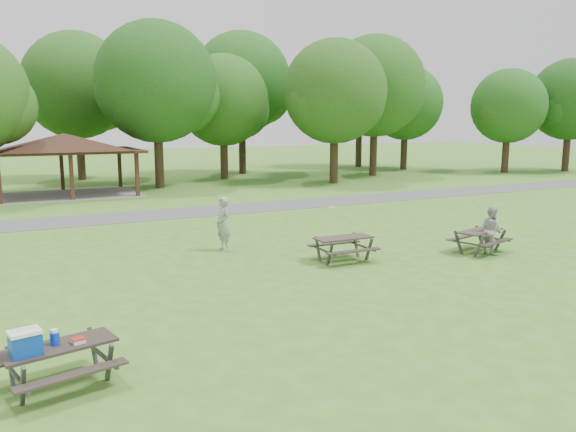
# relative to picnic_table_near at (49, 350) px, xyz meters

# --- Properties ---
(ground) EXTENTS (160.00, 160.00, 0.00)m
(ground) POSITION_rel_picnic_table_near_xyz_m (7.11, 3.04, -0.72)
(ground) COLOR #407722
(ground) RESTS_ON ground
(asphalt_path) EXTENTS (120.00, 3.20, 0.02)m
(asphalt_path) POSITION_rel_picnic_table_near_xyz_m (7.11, 17.04, -0.71)
(asphalt_path) COLOR #4D4D50
(asphalt_path) RESTS_ON ground
(pavilion) EXTENTS (8.60, 7.01, 3.76)m
(pavilion) POSITION_rel_picnic_table_near_xyz_m (3.11, 27.04, 2.34)
(pavilion) COLOR #381D14
(pavilion) RESTS_ON ground
(tree_row_e) EXTENTS (8.40, 8.00, 11.02)m
(tree_row_e) POSITION_rel_picnic_table_near_xyz_m (9.21, 28.07, 6.06)
(tree_row_e) COLOR #2E2014
(tree_row_e) RESTS_ON ground
(tree_row_f) EXTENTS (7.35, 7.00, 9.55)m
(tree_row_f) POSITION_rel_picnic_table_near_xyz_m (15.19, 31.57, 5.12)
(tree_row_f) COLOR #312116
(tree_row_f) RESTS_ON ground
(tree_row_g) EXTENTS (7.77, 7.40, 10.25)m
(tree_row_g) POSITION_rel_picnic_table_near_xyz_m (21.20, 25.07, 5.60)
(tree_row_g) COLOR black
(tree_row_g) RESTS_ON ground
(tree_row_h) EXTENTS (8.61, 8.20, 11.37)m
(tree_row_h) POSITION_rel_picnic_table_near_xyz_m (27.21, 28.57, 6.30)
(tree_row_h) COLOR #302115
(tree_row_h) RESTS_ON ground
(tree_row_i) EXTENTS (7.14, 6.80, 9.52)m
(tree_row_i) POSITION_rel_picnic_table_near_xyz_m (33.19, 32.07, 5.19)
(tree_row_i) COLOR black
(tree_row_i) RESTS_ON ground
(tree_row_j) EXTENTS (6.72, 6.40, 8.96)m
(tree_row_j) POSITION_rel_picnic_table_near_xyz_m (39.19, 25.57, 4.84)
(tree_row_j) COLOR #311E16
(tree_row_j) RESTS_ON ground
(tree_deep_b) EXTENTS (8.40, 8.00, 11.13)m
(tree_deep_b) POSITION_rel_picnic_table_near_xyz_m (5.21, 36.07, 6.16)
(tree_deep_b) COLOR #312015
(tree_deep_b) RESTS_ON ground
(tree_deep_c) EXTENTS (8.82, 8.40, 11.90)m
(tree_deep_c) POSITION_rel_picnic_table_near_xyz_m (18.21, 35.07, 6.72)
(tree_deep_c) COLOR black
(tree_deep_c) RESTS_ON ground
(tree_deep_d) EXTENTS (8.40, 8.00, 11.27)m
(tree_deep_d) POSITION_rel_picnic_table_near_xyz_m (31.21, 36.57, 6.30)
(tree_deep_d) COLOR black
(tree_deep_d) RESTS_ON ground
(tree_flank_right) EXTENTS (7.56, 7.20, 9.97)m
(tree_flank_right) POSITION_rel_picnic_table_near_xyz_m (45.20, 24.07, 5.43)
(tree_flank_right) COLOR black
(tree_flank_right) RESTS_ON ground
(picnic_table_near) EXTENTS (2.08, 1.80, 1.26)m
(picnic_table_near) POSITION_rel_picnic_table_near_xyz_m (0.00, 0.00, 0.00)
(picnic_table_near) COLOR black
(picnic_table_near) RESTS_ON ground
(picnic_table_middle) EXTENTS (1.93, 1.58, 0.82)m
(picnic_table_middle) POSITION_rel_picnic_table_near_xyz_m (9.22, 5.28, -0.12)
(picnic_table_middle) COLOR #322A24
(picnic_table_middle) RESTS_ON ground
(picnic_table_far) EXTENTS (2.18, 1.92, 0.81)m
(picnic_table_far) POSITION_rel_picnic_table_near_xyz_m (14.08, 4.15, -0.13)
(picnic_table_far) COLOR #312923
(picnic_table_far) RESTS_ON ground
(frisbee_in_flight) EXTENTS (0.34, 0.34, 0.02)m
(frisbee_in_flight) POSITION_rel_picnic_table_near_xyz_m (9.56, 6.54, 0.84)
(frisbee_in_flight) COLOR yellow
(frisbee_in_flight) RESTS_ON ground
(frisbee_thrower) EXTENTS (0.53, 0.74, 1.89)m
(frisbee_thrower) POSITION_rel_picnic_table_near_xyz_m (6.27, 8.43, 0.22)
(frisbee_thrower) COLOR gray
(frisbee_thrower) RESTS_ON ground
(frisbee_catcher) EXTENTS (0.67, 0.83, 1.63)m
(frisbee_catcher) POSITION_rel_picnic_table_near_xyz_m (14.27, 3.85, 0.09)
(frisbee_catcher) COLOR #ABACAE
(frisbee_catcher) RESTS_ON ground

